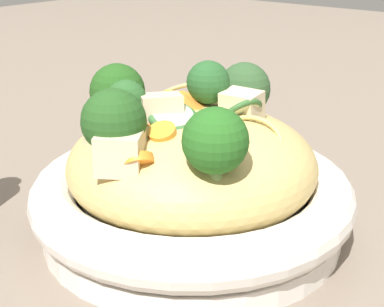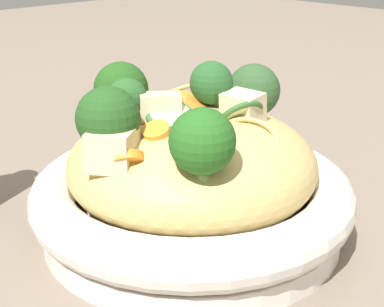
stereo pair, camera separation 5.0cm
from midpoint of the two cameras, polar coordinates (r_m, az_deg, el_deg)
The scene contains 7 objects.
ground_plane at distance 0.53m, azimuth 2.71°, elevation -7.71°, with size 3.00×3.00×0.00m, color #796A5C.
serving_bowl at distance 0.52m, azimuth 2.77°, elevation -4.72°, with size 0.28×0.28×0.06m.
noodle_heap at distance 0.50m, azimuth 2.86°, elevation -1.01°, with size 0.21×0.21×0.10m.
broccoli_florets at distance 0.48m, azimuth 1.47°, elevation 4.67°, with size 0.19×0.24×0.07m.
carrot_coins at distance 0.48m, azimuth 0.36°, elevation 3.21°, with size 0.09×0.13×0.04m.
zucchini_slices at distance 0.52m, azimuth 1.83°, elevation 4.19°, with size 0.15×0.14×0.05m.
chicken_chunks at distance 0.47m, azimuth -0.54°, elevation 2.70°, with size 0.11×0.15×0.04m.
Camera 2 is at (0.33, -0.33, 0.26)m, focal length 54.82 mm.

